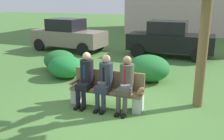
{
  "coord_description": "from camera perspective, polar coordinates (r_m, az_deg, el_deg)",
  "views": [
    {
      "loc": [
        2.04,
        -5.57,
        2.61
      ],
      "look_at": [
        -0.19,
        0.3,
        0.85
      ],
      "focal_mm": 40.14,
      "sensor_mm": 36.0,
      "label": 1
    }
  ],
  "objects": [
    {
      "name": "seated_man_left",
      "position": [
        6.35,
        -6.03,
        -1.4
      ],
      "size": [
        0.34,
        0.72,
        1.36
      ],
      "color": "black",
      "rests_on": "ground"
    },
    {
      "name": "ground_plane",
      "position": [
        6.48,
        0.59,
        -8.1
      ],
      "size": [
        80.0,
        80.0,
        0.0
      ],
      "primitive_type": "plane",
      "color": "#497737"
    },
    {
      "name": "shrub_mid_lawn",
      "position": [
        9.83,
        -11.85,
        2.22
      ],
      "size": [
        1.22,
        1.12,
        0.76
      ],
      "primitive_type": "ellipsoid",
      "color": "#26682D",
      "rests_on": "ground"
    },
    {
      "name": "parked_car_far",
      "position": [
        12.15,
        13.0,
        6.87
      ],
      "size": [
        3.92,
        1.74,
        1.68
      ],
      "color": "black",
      "rests_on": "ground"
    },
    {
      "name": "park_bench",
      "position": [
        6.35,
        -1.1,
        -4.52
      ],
      "size": [
        1.86,
        0.44,
        0.9
      ],
      "color": "brown",
      "rests_on": "ground"
    },
    {
      "name": "seated_man_right",
      "position": [
        5.96,
        3.15,
        -2.59
      ],
      "size": [
        0.34,
        0.72,
        1.35
      ],
      "color": "#4C473D",
      "rests_on": "ground"
    },
    {
      "name": "shrub_far_lawn",
      "position": [
        8.37,
        8.32,
        0.44
      ],
      "size": [
        1.4,
        1.28,
        0.87
      ],
      "primitive_type": "ellipsoid",
      "color": "#227031",
      "rests_on": "ground"
    },
    {
      "name": "parked_car_near",
      "position": [
        13.48,
        -9.95,
        7.87
      ],
      "size": [
        4.04,
        2.04,
        1.68
      ],
      "color": "slate",
      "rests_on": "ground"
    },
    {
      "name": "shrub_near_bench",
      "position": [
        8.78,
        -10.56,
        0.73
      ],
      "size": [
        1.24,
        1.14,
        0.77
      ],
      "primitive_type": "ellipsoid",
      "color": "#1F7836",
      "rests_on": "ground"
    },
    {
      "name": "seated_man_middle",
      "position": [
        6.14,
        -1.66,
        -2.09
      ],
      "size": [
        0.34,
        0.72,
        1.33
      ],
      "color": "#2D3342",
      "rests_on": "ground"
    }
  ]
}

